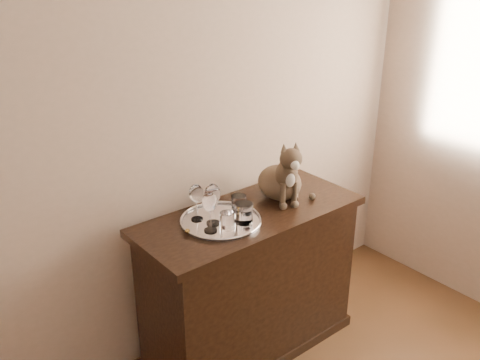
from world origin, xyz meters
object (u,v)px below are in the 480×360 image
object	(u,v)px
tray	(221,221)
tumbler_a	(244,213)
cat	(280,167)
tumbler_b	(227,221)
sideboard	(250,283)
wine_glass_c	(210,212)
wine_glass_a	(196,202)
tumbler_c	(239,203)
wine_glass_d	(213,204)

from	to	relation	value
tray	tumbler_a	xyz separation A→B (m)	(0.08, -0.08, 0.05)
tray	cat	bearing A→B (deg)	4.06
tray	tumbler_b	world-z (taller)	tumbler_b
tumbler_b	cat	size ratio (longest dim) A/B	0.23
sideboard	wine_glass_c	distance (m)	0.60
wine_glass_a	tumbler_c	xyz separation A→B (m)	(0.22, -0.06, -0.05)
tray	sideboard	bearing A→B (deg)	-2.95
wine_glass_c	cat	world-z (taller)	cat
wine_glass_c	cat	bearing A→B (deg)	8.67
sideboard	tumbler_c	size ratio (longest dim) A/B	14.31
tumbler_b	tumbler_c	distance (m)	0.19
wine_glass_d	cat	bearing A→B (deg)	3.35
wine_glass_a	tumbler_c	world-z (taller)	wine_glass_a
cat	wine_glass_c	bearing A→B (deg)	-150.91
wine_glass_c	wine_glass_a	bearing A→B (deg)	83.36
wine_glass_a	wine_glass_c	bearing A→B (deg)	-96.64
wine_glass_c	tumbler_b	xyz separation A→B (m)	(0.08, -0.03, -0.06)
wine_glass_c	wine_glass_d	xyz separation A→B (m)	(0.05, 0.05, 0.01)
sideboard	wine_glass_a	bearing A→B (deg)	160.21
sideboard	cat	distance (m)	0.64
tumbler_b	cat	distance (m)	0.47
tray	tumbler_b	size ratio (longest dim) A/B	4.96
wine_glass_a	wine_glass_c	world-z (taller)	wine_glass_c
tray	wine_glass_c	xyz separation A→B (m)	(-0.10, -0.05, 0.10)
wine_glass_c	wine_glass_d	bearing A→B (deg)	44.23
tray	cat	world-z (taller)	cat
wine_glass_a	tumbler_c	distance (m)	0.23
sideboard	wine_glass_a	xyz separation A→B (m)	(-0.26, 0.09, 0.53)
tray	tumbler_a	size ratio (longest dim) A/B	4.03
cat	wine_glass_a	bearing A→B (deg)	-165.98
wine_glass_a	cat	bearing A→B (deg)	-6.40
wine_glass_a	tray	bearing A→B (deg)	-45.90
tumbler_a	tumbler_c	distance (m)	0.12
wine_glass_c	tumbler_b	world-z (taller)	wine_glass_c
tumbler_c	tumbler_a	bearing A→B (deg)	-117.59
wine_glass_a	tumbler_c	bearing A→B (deg)	-14.89
wine_glass_a	cat	world-z (taller)	cat
wine_glass_a	sideboard	bearing A→B (deg)	-19.79
tumbler_a	tumbler_b	bearing A→B (deg)	177.94
wine_glass_a	wine_glass_c	distance (m)	0.13
sideboard	wine_glass_d	bearing A→B (deg)	177.03
sideboard	tumbler_a	world-z (taller)	tumbler_a
tumbler_a	tumbler_c	bearing A→B (deg)	62.41
wine_glass_d	cat	size ratio (longest dim) A/B	0.60
tumbler_a	wine_glass_d	bearing A→B (deg)	145.35
sideboard	tray	distance (m)	0.47
sideboard	wine_glass_d	distance (m)	0.58
tumbler_b	tumbler_c	xyz separation A→B (m)	(0.16, 0.11, 0.00)
wine_glass_a	cat	distance (m)	0.50
wine_glass_d	tumbler_b	xyz separation A→B (m)	(0.02, -0.08, -0.06)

